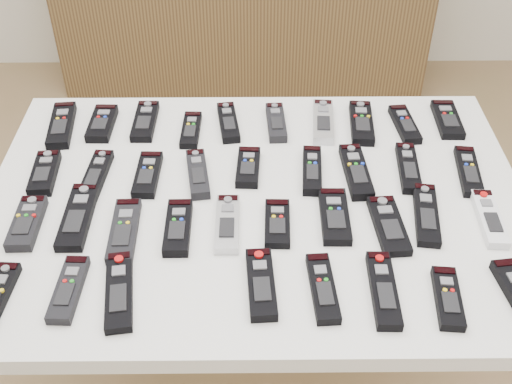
{
  "coord_description": "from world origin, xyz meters",
  "views": [
    {
      "loc": [
        -0.07,
        -1.19,
        1.74
      ],
      "look_at": [
        -0.06,
        -0.08,
        0.8
      ],
      "focal_mm": 45.0,
      "sensor_mm": 36.0,
      "label": 1
    }
  ],
  "objects_px": {
    "remote_17": "(408,168)",
    "remote_20": "(78,216)",
    "remote_25": "(335,216)",
    "remote_21": "(124,230)",
    "remote_27": "(426,214)",
    "sideboard": "(243,1)",
    "remote_2": "(145,121)",
    "remote_12": "(148,175)",
    "remote_34": "(383,290)",
    "remote_0": "(62,125)",
    "remote_13": "(198,174)",
    "remote_24": "(277,223)",
    "remote_30": "(69,289)",
    "remote_5": "(276,123)",
    "remote_15": "(312,170)",
    "remote_23": "(227,224)",
    "remote_9": "(447,119)",
    "remote_16": "(356,172)",
    "remote_22": "(178,227)",
    "remote_3": "(191,130)",
    "remote_32": "(261,284)",
    "remote_4": "(228,122)",
    "remote_33": "(323,288)",
    "remote_14": "(248,167)",
    "remote_19": "(27,223)",
    "remote_26": "(389,226)",
    "table": "(256,217)",
    "remote_18": "(469,171)",
    "remote_31": "(119,291)",
    "remote_10": "(45,173)",
    "remote_11": "(96,175)",
    "remote_1": "(102,123)",
    "remote_6": "(323,122)",
    "remote_35": "(448,298)",
    "remote_7": "(361,123)"
  },
  "relations": [
    {
      "from": "remote_6",
      "to": "remote_20",
      "type": "xyz_separation_m",
      "value": [
        -0.57,
        -0.37,
        -0.0
      ]
    },
    {
      "from": "remote_11",
      "to": "remote_23",
      "type": "xyz_separation_m",
      "value": [
        0.32,
        -0.17,
        -0.0
      ]
    },
    {
      "from": "sideboard",
      "to": "remote_23",
      "type": "bearing_deg",
      "value": -87.81
    },
    {
      "from": "remote_0",
      "to": "remote_18",
      "type": "bearing_deg",
      "value": -16.82
    },
    {
      "from": "remote_14",
      "to": "remote_19",
      "type": "height_order",
      "value": "remote_19"
    },
    {
      "from": "remote_3",
      "to": "remote_16",
      "type": "distance_m",
      "value": 0.45
    },
    {
      "from": "remote_4",
      "to": "remote_14",
      "type": "distance_m",
      "value": 0.2
    },
    {
      "from": "remote_7",
      "to": "remote_25",
      "type": "bearing_deg",
      "value": -102.36
    },
    {
      "from": "remote_0",
      "to": "remote_13",
      "type": "relative_size",
      "value": 1.14
    },
    {
      "from": "sideboard",
      "to": "remote_3",
      "type": "height_order",
      "value": "sideboard"
    },
    {
      "from": "remote_15",
      "to": "remote_25",
      "type": "xyz_separation_m",
      "value": [
        0.04,
        -0.16,
        -0.0
      ]
    },
    {
      "from": "remote_17",
      "to": "remote_21",
      "type": "distance_m",
      "value": 0.69
    },
    {
      "from": "remote_16",
      "to": "remote_13",
      "type": "bearing_deg",
      "value": 177.84
    },
    {
      "from": "remote_0",
      "to": "remote_16",
      "type": "height_order",
      "value": "same"
    },
    {
      "from": "remote_12",
      "to": "remote_34",
      "type": "distance_m",
      "value": 0.62
    },
    {
      "from": "table",
      "to": "remote_9",
      "type": "bearing_deg",
      "value": 30.91
    },
    {
      "from": "remote_2",
      "to": "remote_6",
      "type": "xyz_separation_m",
      "value": [
        0.47,
        -0.01,
        0.0
      ]
    },
    {
      "from": "remote_25",
      "to": "remote_26",
      "type": "height_order",
      "value": "remote_25"
    },
    {
      "from": "remote_9",
      "to": "remote_27",
      "type": "height_order",
      "value": "same"
    },
    {
      "from": "remote_24",
      "to": "remote_20",
      "type": "bearing_deg",
      "value": 178.62
    },
    {
      "from": "remote_11",
      "to": "remote_31",
      "type": "distance_m",
      "value": 0.38
    },
    {
      "from": "table",
      "to": "remote_4",
      "type": "height_order",
      "value": "remote_4"
    },
    {
      "from": "remote_2",
      "to": "remote_18",
      "type": "relative_size",
      "value": 0.94
    },
    {
      "from": "remote_13",
      "to": "remote_23",
      "type": "xyz_separation_m",
      "value": [
        0.07,
        -0.17,
        -0.0
      ]
    },
    {
      "from": "remote_4",
      "to": "remote_6",
      "type": "bearing_deg",
      "value": -7.52
    },
    {
      "from": "remote_4",
      "to": "remote_33",
      "type": "height_order",
      "value": "remote_4"
    },
    {
      "from": "remote_30",
      "to": "remote_32",
      "type": "relative_size",
      "value": 0.92
    },
    {
      "from": "remote_23",
      "to": "remote_32",
      "type": "bearing_deg",
      "value": -67.78
    },
    {
      "from": "remote_16",
      "to": "remote_22",
      "type": "xyz_separation_m",
      "value": [
        -0.41,
        -0.19,
        0.0
      ]
    },
    {
      "from": "table",
      "to": "remote_13",
      "type": "distance_m",
      "value": 0.17
    },
    {
      "from": "remote_21",
      "to": "remote_27",
      "type": "distance_m",
      "value": 0.66
    },
    {
      "from": "remote_21",
      "to": "remote_24",
      "type": "bearing_deg",
      "value": 2.1
    },
    {
      "from": "remote_9",
      "to": "remote_14",
      "type": "height_order",
      "value": "remote_14"
    },
    {
      "from": "table",
      "to": "remote_1",
      "type": "bearing_deg",
      "value": 143.94
    },
    {
      "from": "remote_5",
      "to": "remote_2",
      "type": "bearing_deg",
      "value": 175.58
    },
    {
      "from": "remote_10",
      "to": "remote_14",
      "type": "distance_m",
      "value": 0.49
    },
    {
      "from": "remote_26",
      "to": "table",
      "type": "bearing_deg",
      "value": 156.0
    },
    {
      "from": "remote_11",
      "to": "remote_16",
      "type": "height_order",
      "value": "remote_16"
    },
    {
      "from": "remote_17",
      "to": "remote_20",
      "type": "xyz_separation_m",
      "value": [
        -0.76,
        -0.17,
        0.0
      ]
    },
    {
      "from": "remote_15",
      "to": "remote_35",
      "type": "xyz_separation_m",
      "value": [
        0.23,
        -0.4,
        -0.0
      ]
    },
    {
      "from": "sideboard",
      "to": "remote_2",
      "type": "relative_size",
      "value": 10.48
    },
    {
      "from": "remote_10",
      "to": "remote_30",
      "type": "height_order",
      "value": "remote_10"
    },
    {
      "from": "remote_30",
      "to": "sideboard",
      "type": "bearing_deg",
      "value": 83.85
    },
    {
      "from": "remote_22",
      "to": "remote_14",
      "type": "bearing_deg",
      "value": 53.96
    },
    {
      "from": "remote_20",
      "to": "remote_25",
      "type": "xyz_separation_m",
      "value": [
        0.57,
        -0.0,
        0.0
      ]
    },
    {
      "from": "sideboard",
      "to": "remote_0",
      "type": "bearing_deg",
      "value": -103.74
    },
    {
      "from": "remote_31",
      "to": "remote_10",
      "type": "bearing_deg",
      "value": 114.49
    },
    {
      "from": "remote_9",
      "to": "remote_18",
      "type": "bearing_deg",
      "value": -88.82
    },
    {
      "from": "remote_10",
      "to": "remote_16",
      "type": "distance_m",
      "value": 0.75
    },
    {
      "from": "remote_16",
      "to": "table",
      "type": "bearing_deg",
      "value": -163.95
    }
  ]
}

